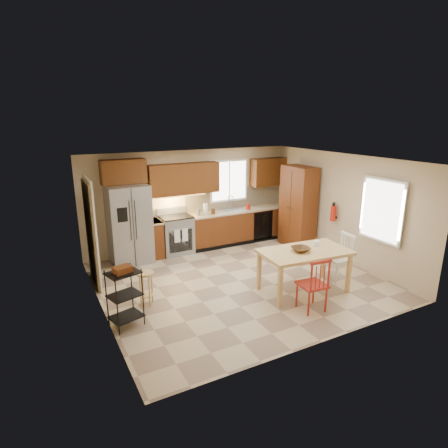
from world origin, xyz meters
TOP-DOWN VIEW (x-y plane):
  - floor at (0.00, 0.00)m, footprint 5.50×5.50m
  - ceiling at (0.00, 0.00)m, footprint 5.50×5.00m
  - wall_back at (0.00, 2.50)m, footprint 5.50×0.02m
  - wall_front at (0.00, -2.50)m, footprint 5.50×0.02m
  - wall_left at (-2.75, 0.00)m, footprint 0.02×5.00m
  - wall_right at (2.75, 0.00)m, footprint 0.02×5.00m
  - refrigerator at (-1.70, 2.12)m, footprint 0.92×0.75m
  - range_stove at (-0.55, 2.19)m, footprint 0.76×0.63m
  - base_cabinet_narrow at (-1.10, 2.20)m, footprint 0.30×0.60m
  - base_cabinet_run at (1.29, 2.20)m, footprint 2.92×0.60m
  - dishwasher at (1.85, 1.91)m, footprint 0.60×0.02m
  - backsplash at (1.29, 2.48)m, footprint 2.92×0.03m
  - upper_over_fridge at (-1.70, 2.33)m, footprint 1.00×0.35m
  - upper_left_block at (-0.25, 2.33)m, footprint 1.80×0.35m
  - upper_right_block at (2.25, 2.33)m, footprint 1.00×0.35m
  - window_back at (1.10, 2.48)m, footprint 1.12×0.04m
  - sink at (1.10, 2.20)m, footprint 0.62×0.46m
  - undercab_glow at (-0.55, 2.30)m, footprint 1.60×0.30m
  - soap_bottle at (1.48, 2.10)m, footprint 0.09×0.09m
  - paper_towel at (0.25, 2.15)m, footprint 0.12×0.12m
  - canister_steel at (0.05, 2.15)m, footprint 0.11×0.11m
  - canister_wood at (0.45, 2.12)m, footprint 0.10×0.10m
  - pantry at (2.43, 1.20)m, footprint 0.50×0.95m
  - fire_extinguisher at (2.63, 0.15)m, footprint 0.12×0.12m
  - window_right at (2.68, -1.15)m, footprint 0.04×1.02m
  - doorway at (-2.67, 1.30)m, footprint 0.04×0.95m
  - dining_table at (0.87, -0.98)m, footprint 1.76×1.09m
  - chair_red at (0.52, -1.63)m, footprint 0.50×0.50m
  - chair_white at (1.82, -0.93)m, footprint 0.50×0.50m
  - table_bowl at (0.76, -0.98)m, footprint 0.37×0.37m
  - table_jar at (1.24, -0.87)m, footprint 0.14×0.14m
  - bar_stool at (-1.99, -0.08)m, footprint 0.36×0.36m
  - utility_cart at (-2.50, -0.64)m, footprint 0.58×0.50m

SIDE VIEW (x-z plane):
  - floor at x=0.00m, z-range 0.00..0.00m
  - bar_stool at x=-1.99m, z-range 0.00..0.63m
  - dining_table at x=0.87m, z-range 0.00..0.82m
  - base_cabinet_narrow at x=-1.10m, z-range 0.00..0.90m
  - base_cabinet_run at x=1.29m, z-range 0.00..0.90m
  - dishwasher at x=1.85m, z-range 0.06..0.84m
  - range_stove at x=-0.55m, z-range 0.00..0.92m
  - utility_cart at x=-2.50m, z-range 0.00..0.99m
  - chair_red at x=0.52m, z-range 0.00..0.99m
  - chair_white at x=1.82m, z-range 0.00..0.99m
  - table_bowl at x=0.76m, z-range 0.79..0.88m
  - sink at x=1.10m, z-range 0.78..0.94m
  - table_jar at x=1.24m, z-range 0.79..0.94m
  - refrigerator at x=-1.70m, z-range 0.00..1.82m
  - canister_wood at x=0.45m, z-range 0.90..1.04m
  - canister_steel at x=0.05m, z-range 0.90..1.08m
  - soap_bottle at x=1.48m, z-range 0.90..1.09m
  - paper_towel at x=0.25m, z-range 0.90..1.18m
  - pantry at x=2.43m, z-range 0.00..2.10m
  - doorway at x=-2.67m, z-range 0.00..2.10m
  - fire_extinguisher at x=2.63m, z-range 0.92..1.28m
  - backsplash at x=1.29m, z-range 0.90..1.45m
  - wall_back at x=0.00m, z-range 0.00..2.50m
  - wall_front at x=0.00m, z-range 0.00..2.50m
  - wall_left at x=-2.75m, z-range 0.00..2.50m
  - wall_right at x=2.75m, z-range 0.00..2.50m
  - undercab_glow at x=-0.55m, z-range 1.43..1.43m
  - window_right at x=2.68m, z-range 0.79..2.11m
  - window_back at x=1.10m, z-range 1.09..2.21m
  - upper_left_block at x=-0.25m, z-range 1.45..2.20m
  - upper_right_block at x=2.25m, z-range 1.45..2.20m
  - upper_over_fridge at x=-1.70m, z-range 1.83..2.38m
  - ceiling at x=0.00m, z-range 2.49..2.51m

